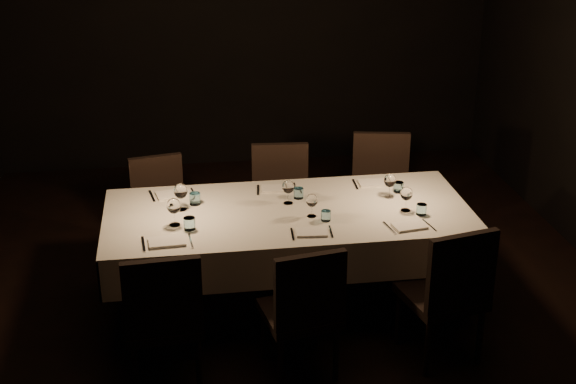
{
  "coord_description": "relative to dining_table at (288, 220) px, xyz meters",
  "views": [
    {
      "loc": [
        -0.74,
        -4.98,
        3.05
      ],
      "look_at": [
        0.0,
        0.0,
        0.9
      ],
      "focal_mm": 50.0,
      "sensor_mm": 36.0,
      "label": 1
    }
  ],
  "objects": [
    {
      "name": "room",
      "position": [
        0.0,
        0.0,
        0.81
      ],
      "size": [
        5.01,
        6.01,
        3.01
      ],
      "color": "black",
      "rests_on": "ground"
    },
    {
      "name": "place_setting_far_left",
      "position": [
        -0.72,
        0.22,
        0.15
      ],
      "size": [
        0.37,
        0.41,
        0.19
      ],
      "rotation": [
        0.0,
        0.0,
        0.17
      ],
      "color": "silver",
      "rests_on": "dining_table"
    },
    {
      "name": "chair_far_center",
      "position": [
        0.06,
        0.79,
        -0.17
      ],
      "size": [
        0.48,
        0.48,
        0.93
      ],
      "rotation": [
        0.0,
        0.0,
        -0.08
      ],
      "color": "black",
      "rests_on": "ground"
    },
    {
      "name": "chair_near_left",
      "position": [
        -0.87,
        -0.84,
        -0.17
      ],
      "size": [
        0.48,
        0.48,
        0.94
      ],
      "rotation": [
        0.0,
        0.0,
        3.2
      ],
      "color": "black",
      "rests_on": "ground"
    },
    {
      "name": "place_setting_far_center",
      "position": [
        0.02,
        0.22,
        0.14
      ],
      "size": [
        0.33,
        0.4,
        0.18
      ],
      "rotation": [
        0.0,
        0.0,
        -0.12
      ],
      "color": "silver",
      "rests_on": "dining_table"
    },
    {
      "name": "place_setting_near_right",
      "position": [
        0.81,
        -0.22,
        0.14
      ],
      "size": [
        0.33,
        0.4,
        0.18
      ],
      "rotation": [
        0.0,
        0.0,
        0.18
      ],
      "color": "silver",
      "rests_on": "dining_table"
    },
    {
      "name": "chair_far_right",
      "position": [
        0.89,
        0.85,
        -0.16
      ],
      "size": [
        0.54,
        0.54,
        0.96
      ],
      "rotation": [
        0.0,
        0.0,
        -0.19
      ],
      "color": "black",
      "rests_on": "ground"
    },
    {
      "name": "chair_near_center",
      "position": [
        -0.03,
        -0.85,
        -0.18
      ],
      "size": [
        0.51,
        0.51,
        0.91
      ],
      "rotation": [
        0.0,
        0.0,
        3.31
      ],
      "color": "black",
      "rests_on": "ground"
    },
    {
      "name": "dining_table",
      "position": [
        0.0,
        0.0,
        0.0
      ],
      "size": [
        2.52,
        1.12,
        0.76
      ],
      "color": "black",
      "rests_on": "ground"
    },
    {
      "name": "place_setting_far_right",
      "position": [
        0.76,
        0.22,
        0.15
      ],
      "size": [
        0.33,
        0.4,
        0.18
      ],
      "rotation": [
        0.0,
        0.0,
        -0.04
      ],
      "color": "silver",
      "rests_on": "dining_table"
    },
    {
      "name": "chair_far_left",
      "position": [
        -0.89,
        0.84,
        -0.2
      ],
      "size": [
        0.49,
        0.49,
        0.87
      ],
      "rotation": [
        0.0,
        0.0,
        0.2
      ],
      "color": "black",
      "rests_on": "ground"
    },
    {
      "name": "chair_near_right",
      "position": [
        0.9,
        -0.82,
        -0.16
      ],
      "size": [
        0.55,
        0.55,
        0.96
      ],
      "rotation": [
        0.0,
        0.0,
        3.36
      ],
      "color": "black",
      "rests_on": "ground"
    },
    {
      "name": "place_setting_near_center",
      "position": [
        0.15,
        -0.22,
        0.14
      ],
      "size": [
        0.3,
        0.39,
        0.17
      ],
      "rotation": [
        0.0,
        0.0,
        -0.07
      ],
      "color": "silver",
      "rests_on": "dining_table"
    },
    {
      "name": "place_setting_near_left",
      "position": [
        -0.77,
        -0.22,
        0.15
      ],
      "size": [
        0.35,
        0.41,
        0.19
      ],
      "rotation": [
        0.0,
        0.0,
        0.08
      ],
      "color": "silver",
      "rests_on": "dining_table"
    }
  ]
}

